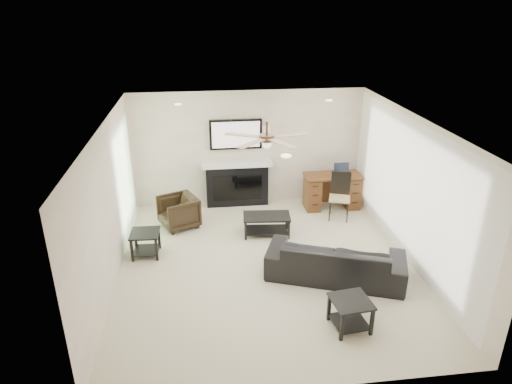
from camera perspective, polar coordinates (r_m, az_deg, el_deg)
room_shell at (r=7.33m, az=2.78°, el=2.54°), size 5.50×5.54×2.52m
sofa at (r=7.63m, az=9.90°, el=-8.33°), size 2.38×1.60×0.65m
armchair at (r=9.24m, az=-9.66°, el=-2.46°), size 0.92×0.91×0.64m
coffee_table at (r=8.86m, az=1.33°, el=-4.13°), size 0.94×0.58×0.40m
end_table_near at (r=6.67m, az=11.67°, el=-14.68°), size 0.58×0.58×0.45m
end_table_left at (r=8.40m, az=-13.61°, el=-6.29°), size 0.52×0.52×0.45m
fireplace_unit at (r=9.86m, az=-2.42°, el=3.53°), size 1.52×0.34×1.91m
desk at (r=10.06m, az=9.48°, el=0.10°), size 1.22×0.56×0.76m
desk_chair at (r=9.53m, az=10.42°, el=-0.60°), size 0.54×0.55×0.97m
laptop at (r=9.92m, az=10.80°, el=2.75°), size 0.33×0.24×0.23m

